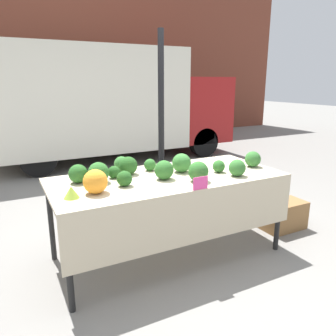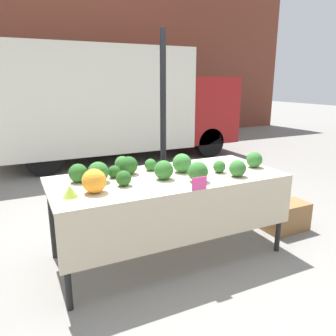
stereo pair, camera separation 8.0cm
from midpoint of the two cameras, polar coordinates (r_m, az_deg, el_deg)
ground_plane at (r=3.43m, az=-0.69°, el=-14.70°), size 40.00×40.00×0.00m
building_facade at (r=10.36m, az=-21.09°, el=20.16°), size 16.00×0.60×5.63m
tent_pole at (r=3.87m, az=-1.79°, el=6.49°), size 0.07×0.07×2.25m
parked_truck at (r=7.47m, az=-11.38°, el=11.31°), size 5.25×2.20×2.36m
market_table at (r=3.07m, az=-0.17°, el=-3.32°), size 2.20×0.97×0.82m
orange_cauliflower at (r=2.68m, az=-13.38°, el=-2.31°), size 0.20×0.20×0.20m
romanesco_head at (r=2.63m, az=-17.33°, el=-4.06°), size 0.12×0.12×0.10m
broccoli_head_0 at (r=3.15m, az=11.25°, el=0.03°), size 0.16×0.16×0.16m
broccoli_head_1 at (r=3.00m, az=-16.13°, el=-0.97°), size 0.17×0.17×0.17m
broccoli_head_2 at (r=2.82m, az=-8.40°, el=-1.84°), size 0.13×0.13×0.13m
broccoli_head_3 at (r=3.53m, az=13.92°, el=1.50°), size 0.16×0.16×0.16m
broccoli_head_4 at (r=3.29m, az=-3.86°, el=0.55°), size 0.12×0.12×0.12m
broccoli_head_5 at (r=3.30m, az=-8.78°, el=0.74°), size 0.15×0.15×0.15m
broccoli_head_6 at (r=3.08m, az=-10.14°, el=-0.71°), size 0.12×0.12×0.12m
broccoli_head_7 at (r=2.95m, az=-12.78°, el=-0.79°), size 0.19×0.19×0.19m
broccoli_head_8 at (r=3.25m, az=8.13°, el=0.30°), size 0.12×0.12×0.12m
broccoli_head_9 at (r=3.17m, az=-7.64°, el=0.41°), size 0.18×0.18×0.18m
broccoli_head_10 at (r=2.98m, az=-1.47°, el=-0.35°), size 0.18×0.18×0.18m
broccoli_head_11 at (r=3.22m, az=1.67°, el=0.88°), size 0.19×0.19×0.19m
broccoli_head_12 at (r=2.93m, az=4.53°, el=-0.61°), size 0.18×0.18×0.18m
price_sign at (r=2.72m, az=4.83°, el=-2.64°), size 0.14×0.01×0.11m
produce_crate at (r=4.10m, az=18.95°, el=-7.81°), size 0.51×0.29×0.33m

